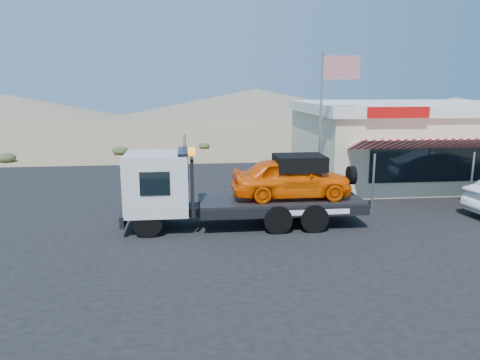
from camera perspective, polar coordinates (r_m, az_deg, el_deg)
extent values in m
plane|color=#856C4B|center=(14.26, -4.06, -8.00)|extent=(120.00, 120.00, 0.00)
cube|color=black|center=(17.29, 2.15, -4.43)|extent=(32.00, 24.00, 0.02)
cylinder|color=black|center=(15.12, -11.19, -5.14)|extent=(0.92, 0.28, 0.92)
cylinder|color=black|center=(16.90, -10.70, -3.35)|extent=(0.92, 0.28, 0.92)
cylinder|color=black|center=(15.34, 4.55, -4.71)|extent=(0.92, 0.51, 0.92)
cylinder|color=black|center=(17.09, 3.37, -3.00)|extent=(0.92, 0.51, 0.92)
cylinder|color=black|center=(15.61, 8.90, -4.53)|extent=(0.92, 0.51, 0.92)
cylinder|color=black|center=(17.33, 7.29, -2.86)|extent=(0.92, 0.51, 0.92)
cube|color=black|center=(16.06, 1.33, -3.42)|extent=(7.58, 0.92, 0.28)
cube|color=silver|center=(15.73, -10.08, -0.28)|extent=(2.03, 2.17, 1.94)
cube|color=black|center=(15.58, -6.93, 2.12)|extent=(0.32, 1.85, 0.83)
cube|color=black|center=(15.70, -5.86, -0.35)|extent=(0.09, 2.03, 1.85)
cube|color=orange|center=(15.52, -5.94, 3.49)|extent=(0.23, 1.11, 0.14)
cube|color=black|center=(16.16, 4.91, -2.43)|extent=(5.55, 2.13, 0.14)
imported|color=#FF5A03|center=(16.08, 6.25, 0.25)|extent=(4.07, 1.64, 1.39)
cube|color=black|center=(16.05, 7.26, 2.12)|extent=(1.66, 1.39, 0.51)
cube|color=beige|center=(25.18, 19.55, 3.92)|extent=(10.00, 8.00, 3.40)
cube|color=white|center=(25.02, 19.85, 8.34)|extent=(10.40, 8.40, 0.50)
cube|color=red|center=(20.11, 18.77, 7.80)|extent=(2.60, 0.12, 0.45)
cube|color=black|center=(21.71, 24.12, 1.92)|extent=(7.00, 0.06, 1.60)
cube|color=red|center=(20.84, 25.55, 4.08)|extent=(9.00, 1.73, 0.61)
cylinder|color=#99999E|center=(18.51, 15.93, -0.27)|extent=(0.08, 0.08, 2.20)
cylinder|color=#99999E|center=(20.37, 26.40, 0.01)|extent=(0.08, 0.08, 2.20)
cylinder|color=#99999E|center=(18.76, 9.74, 6.03)|extent=(0.10, 0.10, 6.00)
cube|color=#B20C14|center=(18.92, 12.24, 13.26)|extent=(1.50, 0.02, 0.90)
ellipsoid|color=#344424|center=(32.91, -26.56, 2.50)|extent=(1.12, 1.12, 0.60)
ellipsoid|color=#344424|center=(33.73, -14.37, 3.55)|extent=(1.11, 1.11, 0.60)
ellipsoid|color=#344424|center=(35.87, -4.38, 4.22)|extent=(0.86, 0.86, 0.46)
cone|color=#726B59|center=(72.74, -26.45, 7.95)|extent=(36.00, 36.00, 3.50)
cone|color=#726B59|center=(72.26, 1.88, 9.39)|extent=(44.00, 44.00, 4.20)
cone|color=#726B59|center=(78.75, 24.72, 8.09)|extent=(32.00, 32.00, 3.00)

